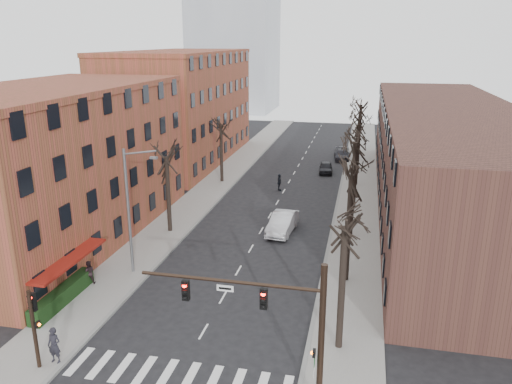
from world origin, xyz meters
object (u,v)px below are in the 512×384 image
Objects in this scene: parked_car_near at (326,168)px; parked_car_mid at (341,155)px; silver_sedan at (282,223)px; pedestrian_a at (54,345)px.

parked_car_near reaches higher than parked_car_mid.
pedestrian_a reaches higher than silver_sedan.
parked_car_mid is at bearing 74.41° from parked_car_near.
silver_sedan is at bearing -99.73° from parked_car_near.
parked_car_mid is 2.38× the size of pedestrian_a.
silver_sedan reaches higher than parked_car_near.
parked_car_near is (1.94, 20.89, -0.19)m from silver_sedan.
silver_sedan is 28.69m from parked_car_mid.
silver_sedan reaches higher than parked_car_mid.
silver_sedan is 20.98m from parked_car_near.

